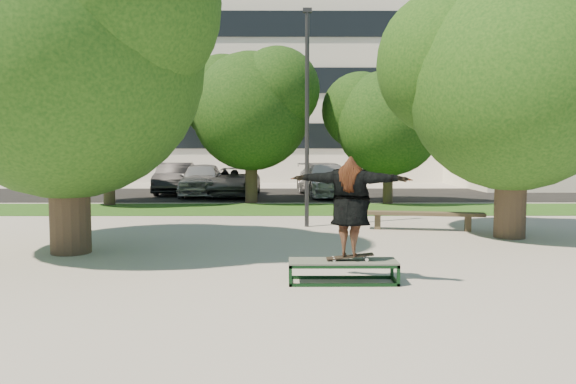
{
  "coord_description": "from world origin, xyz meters",
  "views": [
    {
      "loc": [
        0.38,
        -10.89,
        2.24
      ],
      "look_at": [
        0.44,
        0.6,
        1.34
      ],
      "focal_mm": 35.0,
      "sensor_mm": 36.0,
      "label": 1
    }
  ],
  "objects_px": {
    "grind_box": "(343,271)",
    "lamppost": "(307,116)",
    "car_grey": "(234,182)",
    "bench": "(422,215)",
    "tree_left": "(62,44)",
    "car_silver_b": "(326,180)",
    "car_silver_a": "(202,179)",
    "car_dark": "(175,178)",
    "tree_right": "(509,73)"
  },
  "relations": [
    {
      "from": "tree_left",
      "to": "car_grey",
      "type": "relative_size",
      "value": 1.48
    },
    {
      "from": "car_silver_b",
      "to": "bench",
      "type": "bearing_deg",
      "value": -88.79
    },
    {
      "from": "bench",
      "to": "car_dark",
      "type": "relative_size",
      "value": 0.72
    },
    {
      "from": "grind_box",
      "to": "car_silver_a",
      "type": "bearing_deg",
      "value": 106.0
    },
    {
      "from": "car_grey",
      "to": "bench",
      "type": "bearing_deg",
      "value": -59.12
    },
    {
      "from": "car_grey",
      "to": "tree_left",
      "type": "bearing_deg",
      "value": -98.29
    },
    {
      "from": "tree_left",
      "to": "lamppost",
      "type": "xyz_separation_m",
      "value": [
        5.29,
        3.91,
        -1.27
      ]
    },
    {
      "from": "bench",
      "to": "car_dark",
      "type": "distance_m",
      "value": 15.26
    },
    {
      "from": "lamppost",
      "to": "car_silver_b",
      "type": "bearing_deg",
      "value": 82.79
    },
    {
      "from": "tree_left",
      "to": "tree_right",
      "type": "distance_m",
      "value": 10.41
    },
    {
      "from": "bench",
      "to": "car_dark",
      "type": "xyz_separation_m",
      "value": [
        -9.12,
        12.23,
        0.34
      ]
    },
    {
      "from": "tree_right",
      "to": "car_dark",
      "type": "bearing_deg",
      "value": 129.14
    },
    {
      "from": "grind_box",
      "to": "car_silver_b",
      "type": "relative_size",
      "value": 0.34
    },
    {
      "from": "tree_right",
      "to": "car_grey",
      "type": "distance_m",
      "value": 14.69
    },
    {
      "from": "car_grey",
      "to": "car_silver_a",
      "type": "bearing_deg",
      "value": 171.91
    },
    {
      "from": "tree_right",
      "to": "car_dark",
      "type": "xyz_separation_m",
      "value": [
        -10.92,
        13.42,
        -3.34
      ]
    },
    {
      "from": "grind_box",
      "to": "car_dark",
      "type": "bearing_deg",
      "value": 109.23
    },
    {
      "from": "tree_right",
      "to": "car_silver_a",
      "type": "distance_m",
      "value": 15.71
    },
    {
      "from": "car_silver_a",
      "to": "bench",
      "type": "bearing_deg",
      "value": -57.39
    },
    {
      "from": "tree_left",
      "to": "bench",
      "type": "height_order",
      "value": "tree_left"
    },
    {
      "from": "tree_left",
      "to": "car_silver_b",
      "type": "bearing_deg",
      "value": 64.95
    },
    {
      "from": "tree_left",
      "to": "car_grey",
      "type": "xyz_separation_m",
      "value": [
        2.29,
        13.87,
        -3.76
      ]
    },
    {
      "from": "car_silver_a",
      "to": "car_grey",
      "type": "distance_m",
      "value": 1.52
    },
    {
      "from": "lamppost",
      "to": "bench",
      "type": "distance_m",
      "value": 4.21
    },
    {
      "from": "car_silver_b",
      "to": "car_silver_a",
      "type": "bearing_deg",
      "value": 171.25
    },
    {
      "from": "bench",
      "to": "car_grey",
      "type": "relative_size",
      "value": 0.69
    },
    {
      "from": "lamppost",
      "to": "tree_right",
      "type": "bearing_deg",
      "value": -21.28
    },
    {
      "from": "tree_left",
      "to": "tree_right",
      "type": "relative_size",
      "value": 1.09
    },
    {
      "from": "car_silver_b",
      "to": "tree_left",
      "type": "bearing_deg",
      "value": -123.4
    },
    {
      "from": "tree_right",
      "to": "car_silver_b",
      "type": "bearing_deg",
      "value": 106.72
    },
    {
      "from": "tree_right",
      "to": "grind_box",
      "type": "relative_size",
      "value": 3.62
    },
    {
      "from": "car_dark",
      "to": "car_grey",
      "type": "bearing_deg",
      "value": -30.41
    },
    {
      "from": "lamppost",
      "to": "car_grey",
      "type": "relative_size",
      "value": 1.28
    },
    {
      "from": "bench",
      "to": "car_silver_a",
      "type": "xyz_separation_m",
      "value": [
        -7.62,
        10.94,
        0.37
      ]
    },
    {
      "from": "bench",
      "to": "car_silver_b",
      "type": "relative_size",
      "value": 0.62
    },
    {
      "from": "car_dark",
      "to": "car_grey",
      "type": "xyz_separation_m",
      "value": [
        3.0,
        -1.53,
        -0.09
      ]
    },
    {
      "from": "bench",
      "to": "car_grey",
      "type": "distance_m",
      "value": 12.33
    },
    {
      "from": "tree_right",
      "to": "car_silver_a",
      "type": "relative_size",
      "value": 1.41
    },
    {
      "from": "lamppost",
      "to": "car_dark",
      "type": "height_order",
      "value": "lamppost"
    },
    {
      "from": "grind_box",
      "to": "lamppost",
      "type": "bearing_deg",
      "value": 92.94
    },
    {
      "from": "lamppost",
      "to": "grind_box",
      "type": "distance_m",
      "value": 7.32
    },
    {
      "from": "tree_right",
      "to": "car_dark",
      "type": "relative_size",
      "value": 1.42
    },
    {
      "from": "car_silver_b",
      "to": "lamppost",
      "type": "bearing_deg",
      "value": -105.56
    },
    {
      "from": "lamppost",
      "to": "car_dark",
      "type": "bearing_deg",
      "value": 117.55
    },
    {
      "from": "car_silver_a",
      "to": "car_grey",
      "type": "relative_size",
      "value": 0.96
    },
    {
      "from": "tree_left",
      "to": "car_dark",
      "type": "distance_m",
      "value": 15.85
    },
    {
      "from": "car_silver_a",
      "to": "car_dark",
      "type": "xyz_separation_m",
      "value": [
        -1.5,
        1.29,
        -0.03
      ]
    },
    {
      "from": "lamppost",
      "to": "tree_left",
      "type": "bearing_deg",
      "value": -143.58
    },
    {
      "from": "car_silver_b",
      "to": "car_dark",
      "type": "bearing_deg",
      "value": 161.32
    },
    {
      "from": "bench",
      "to": "car_silver_b",
      "type": "bearing_deg",
      "value": 109.97
    }
  ]
}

